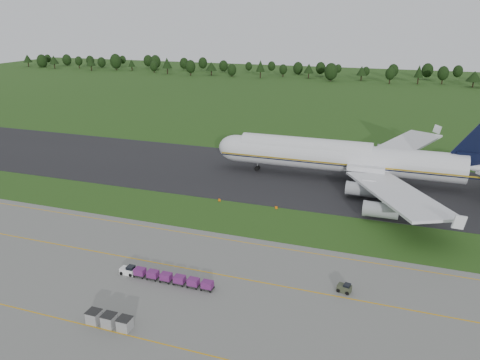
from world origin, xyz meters
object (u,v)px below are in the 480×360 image
at_px(utility_cart, 344,289).
at_px(edge_markers, 247,204).
at_px(aircraft, 349,158).
at_px(baggage_train, 164,277).
at_px(uld_row, 109,320).

height_order(utility_cart, edge_markers, utility_cart).
height_order(aircraft, baggage_train, aircraft).
distance_m(aircraft, edge_markers, 30.99).
xyz_separation_m(uld_row, edge_markers, (4.11, 46.19, -0.67)).
height_order(aircraft, edge_markers, aircraft).
bearing_deg(aircraft, edge_markers, -127.82).
bearing_deg(baggage_train, uld_row, -97.74).
height_order(baggage_train, utility_cart, baggage_train).
bearing_deg(uld_row, baggage_train, 82.26).
xyz_separation_m(utility_cart, edge_markers, (-24.53, 27.53, -0.33)).
xyz_separation_m(baggage_train, uld_row, (-1.69, -12.40, 0.12)).
height_order(utility_cart, uld_row, uld_row).
distance_m(utility_cart, edge_markers, 36.88).
bearing_deg(uld_row, utility_cart, 33.08).
xyz_separation_m(aircraft, utility_cart, (5.84, -51.61, -5.27)).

